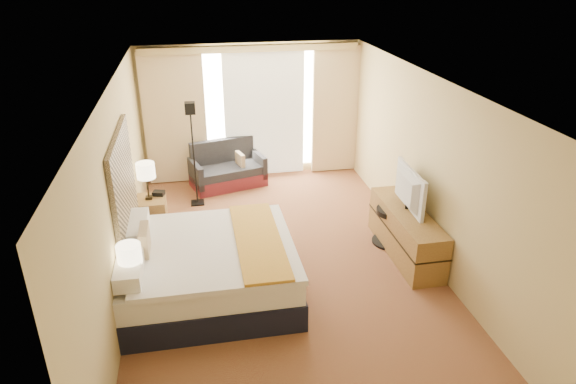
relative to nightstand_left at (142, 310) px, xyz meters
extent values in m
cube|color=maroon|center=(1.87, 1.05, -0.28)|extent=(4.20, 7.00, 0.02)
cube|color=white|center=(1.87, 1.05, 2.33)|extent=(4.20, 7.00, 0.02)
cube|color=tan|center=(1.87, 4.55, 1.02)|extent=(4.20, 0.02, 2.60)
cube|color=tan|center=(1.87, -2.45, 1.02)|extent=(4.20, 0.02, 2.60)
cube|color=tan|center=(-0.23, 1.05, 1.02)|extent=(0.02, 7.00, 2.60)
cube|color=tan|center=(3.97, 1.05, 1.02)|extent=(0.02, 7.00, 2.60)
cube|color=black|center=(-0.19, 1.25, 1.01)|extent=(0.06, 1.85, 1.50)
cube|color=olive|center=(0.00, 0.00, 0.00)|extent=(0.45, 0.52, 0.55)
cube|color=olive|center=(0.00, 2.50, 0.00)|extent=(0.45, 0.52, 0.55)
cube|color=olive|center=(3.70, 1.05, 0.07)|extent=(0.50, 1.80, 0.70)
cube|color=white|center=(2.12, 4.52, 1.04)|extent=(2.30, 0.02, 2.30)
cube|color=beige|center=(0.42, 4.43, 0.99)|extent=(1.15, 0.09, 2.50)
cube|color=beige|center=(3.52, 4.43, 0.99)|extent=(0.90, 0.09, 2.50)
cube|color=silver|center=(2.12, 4.48, 0.99)|extent=(1.55, 0.04, 2.50)
cube|color=tan|center=(1.87, 4.39, 2.25)|extent=(4.00, 0.16, 0.12)
cube|color=black|center=(0.82, 0.57, -0.09)|extent=(2.17, 1.96, 0.36)
cube|color=white|center=(0.82, 0.57, 0.24)|extent=(2.11, 1.91, 0.31)
cube|color=white|center=(0.90, 0.57, 0.42)|extent=(1.98, 1.98, 0.07)
cube|color=gold|center=(1.46, 0.57, 0.47)|extent=(0.57, 1.98, 0.04)
cube|color=white|center=(-0.08, 0.09, 0.55)|extent=(0.29, 0.80, 0.19)
cube|color=white|center=(-0.08, 1.04, 0.55)|extent=(0.29, 0.80, 0.19)
cube|color=beige|center=(0.07, 0.57, 0.59)|extent=(0.10, 0.43, 0.37)
cube|color=maroon|center=(1.33, 4.05, -0.15)|extent=(1.50, 1.06, 0.24)
cube|color=#2C2C31|center=(1.35, 4.00, 0.04)|extent=(1.37, 0.90, 0.16)
cube|color=#2C2C31|center=(1.25, 4.33, 0.31)|extent=(1.25, 0.47, 0.53)
cube|color=#2C2C31|center=(0.73, 3.88, 0.07)|extent=(0.29, 0.73, 0.44)
cube|color=#2C2C31|center=(1.94, 4.22, 0.07)|extent=(0.29, 0.73, 0.44)
cube|color=beige|center=(1.58, 4.07, 0.21)|extent=(0.17, 0.35, 0.31)
cube|color=black|center=(0.72, 3.35, -0.26)|extent=(0.23, 0.23, 0.03)
cylinder|color=black|center=(0.72, 3.35, 0.57)|extent=(0.03, 0.03, 1.65)
cube|color=black|center=(0.72, 3.35, 1.48)|extent=(0.17, 0.17, 0.19)
cylinder|color=black|center=(3.61, 1.40, -0.26)|extent=(0.55, 0.55, 0.03)
cylinder|color=black|center=(3.61, 1.40, 0.01)|extent=(0.07, 0.07, 0.50)
cylinder|color=black|center=(3.61, 1.40, 0.27)|extent=(0.49, 0.49, 0.08)
cube|color=black|center=(3.79, 1.32, 0.59)|extent=(0.22, 0.43, 0.55)
cube|color=black|center=(-0.06, 0.06, 0.29)|extent=(0.10, 0.10, 0.04)
cylinder|color=black|center=(-0.06, 0.06, 0.48)|extent=(0.03, 0.03, 0.34)
cylinder|color=#FFEDBF|center=(-0.06, 0.06, 0.73)|extent=(0.27, 0.27, 0.23)
cube|color=black|center=(-0.02, 2.51, 0.30)|extent=(0.10, 0.10, 0.04)
cylinder|color=black|center=(-0.02, 2.51, 0.50)|extent=(0.03, 0.03, 0.36)
cylinder|color=#FFEDBF|center=(-0.02, 2.51, 0.76)|extent=(0.29, 0.29, 0.25)
cube|color=#91B8E0|center=(-0.01, 0.01, 0.33)|extent=(0.13, 0.13, 0.11)
cube|color=black|center=(0.12, 2.61, 0.31)|extent=(0.21, 0.18, 0.07)
imported|color=black|center=(3.65, 1.19, 0.72)|extent=(0.18, 1.04, 0.60)
camera|label=1|loc=(0.78, -5.09, 3.75)|focal=32.00mm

